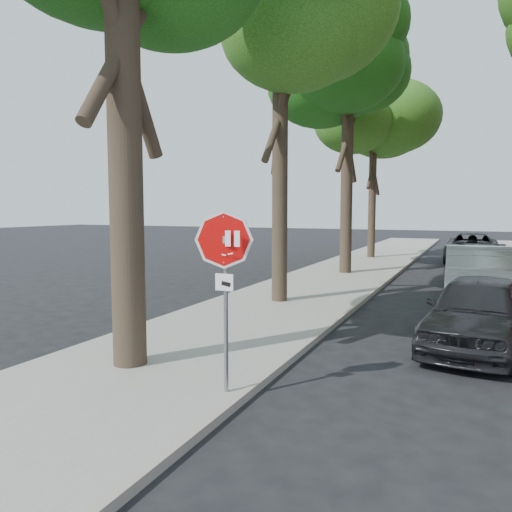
# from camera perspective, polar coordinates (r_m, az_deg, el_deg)

# --- Properties ---
(ground) EXTENTS (120.00, 120.00, 0.00)m
(ground) POSITION_cam_1_polar(r_m,az_deg,el_deg) (7.24, 1.75, -16.90)
(ground) COLOR black
(ground) RESTS_ON ground
(sidewalk_left) EXTENTS (4.00, 55.00, 0.12)m
(sidewalk_left) POSITION_cam_1_polar(r_m,az_deg,el_deg) (19.08, 8.42, -2.72)
(sidewalk_left) COLOR gray
(sidewalk_left) RESTS_ON ground
(curb_left) EXTENTS (0.12, 55.00, 0.13)m
(curb_left) POSITION_cam_1_polar(r_m,az_deg,el_deg) (18.64, 14.51, -3.01)
(curb_left) COLOR #9E9384
(curb_left) RESTS_ON ground
(stop_sign) EXTENTS (0.76, 0.34, 2.61)m
(stop_sign) POSITION_cam_1_polar(r_m,az_deg,el_deg) (7.02, -3.58, -1.15)
(stop_sign) COLOR gray
(stop_sign) RESTS_ON sidewalk_left
(tree_mid_a) EXTENTS (5.59, 5.19, 9.84)m
(tree_mid_a) POSITION_cam_1_polar(r_m,az_deg,el_deg) (15.08, 2.91, 24.21)
(tree_mid_a) COLOR black
(tree_mid_a) RESTS_ON sidewalk_left
(tree_mid_b) EXTENTS (5.88, 5.46, 10.36)m
(tree_mid_b) POSITION_cam_1_polar(r_m,az_deg,el_deg) (21.57, 10.54, 19.44)
(tree_mid_b) COLOR black
(tree_mid_b) RESTS_ON sidewalk_left
(tree_far) EXTENTS (5.29, 4.91, 9.33)m
(tree_far) POSITION_cam_1_polar(r_m,az_deg,el_deg) (28.17, 13.31, 14.43)
(tree_far) COLOR black
(tree_far) RESTS_ON sidewalk_left
(car_a) EXTENTS (2.30, 4.48, 1.46)m
(car_a) POSITION_cam_1_polar(r_m,az_deg,el_deg) (10.74, 24.02, -5.89)
(car_a) COLOR black
(car_a) RESTS_ON ground
(car_b) EXTENTS (1.97, 5.09, 1.65)m
(car_b) POSITION_cam_1_polar(r_m,az_deg,el_deg) (15.62, 24.03, -2.11)
(car_b) COLOR #AEB2B7
(car_b) RESTS_ON ground
(car_c) EXTENTS (2.38, 4.81, 1.35)m
(car_c) POSITION_cam_1_polar(r_m,az_deg,el_deg) (20.73, 24.01, -0.78)
(car_c) COLOR #57585D
(car_c) RESTS_ON ground
(car_d) EXTENTS (2.51, 5.45, 1.51)m
(car_d) POSITION_cam_1_polar(r_m,az_deg,el_deg) (27.45, 23.46, 0.84)
(car_d) COLOR black
(car_d) RESTS_ON ground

